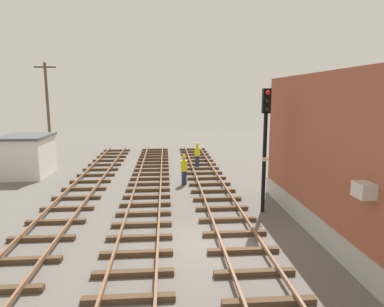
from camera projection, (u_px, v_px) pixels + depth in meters
The scene contains 9 objects.
ground_plane at pixel (208, 245), 12.46m from camera, with size 80.00×80.00×0.00m, color #605B56.
track_near_building at pixel (239, 241), 12.53m from camera, with size 2.50×44.63×0.32m.
track_centre at pixel (138, 244), 12.24m from camera, with size 2.50×44.63×0.32m.
track_far at pixel (33, 248), 11.96m from camera, with size 2.50×44.63×0.32m.
signal_mast at pixel (265, 137), 15.40m from camera, with size 0.36×0.40×5.72m.
control_hut at pixel (27, 155), 22.96m from camera, with size 3.00×3.80×2.76m.
utility_pole_far at pixel (48, 108), 29.37m from camera, with size 1.80×0.24×8.14m.
track_worker_foreground at pixel (197, 155), 25.81m from camera, with size 0.40×0.40×1.87m.
track_worker_distant at pixel (184, 170), 20.70m from camera, with size 0.40×0.40×1.87m.
Camera 1 is at (-1.51, -11.62, 5.45)m, focal length 31.79 mm.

